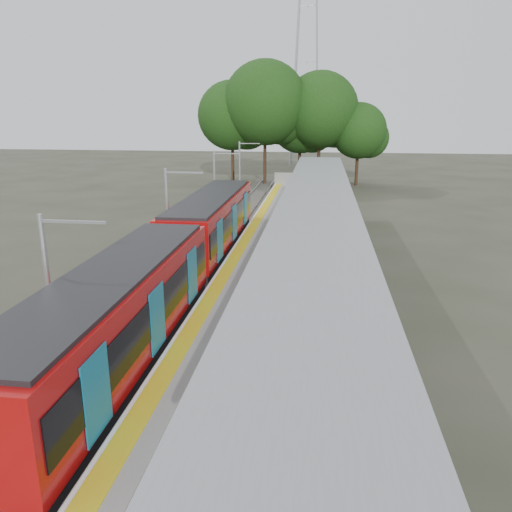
{
  "coord_description": "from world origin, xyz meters",
  "views": [
    {
      "loc": [
        1.7,
        -6.19,
        8.25
      ],
      "look_at": [
        -0.92,
        14.06,
        2.3
      ],
      "focal_mm": 35.0,
      "sensor_mm": 36.0,
      "label": 1
    }
  ],
  "objects_px": {
    "bench_near": "(348,373)",
    "info_pillar_far": "(310,220)",
    "litter_bin": "(303,320)",
    "train": "(178,255)",
    "info_pillar_near": "(305,285)",
    "bench_far": "(325,225)",
    "bench_mid": "(338,270)"
  },
  "relations": [
    {
      "from": "bench_near",
      "to": "bench_mid",
      "type": "relative_size",
      "value": 0.93
    },
    {
      "from": "info_pillar_far",
      "to": "train",
      "type": "bearing_deg",
      "value": -129.53
    },
    {
      "from": "bench_near",
      "to": "bench_mid",
      "type": "xyz_separation_m",
      "value": [
        -0.0,
        8.96,
        0.02
      ]
    },
    {
      "from": "bench_far",
      "to": "info_pillar_near",
      "type": "xyz_separation_m",
      "value": [
        -0.79,
        -11.82,
        0.22
      ]
    },
    {
      "from": "bench_far",
      "to": "info_pillar_near",
      "type": "distance_m",
      "value": 11.85
    },
    {
      "from": "train",
      "to": "bench_far",
      "type": "distance_m",
      "value": 11.57
    },
    {
      "from": "bench_mid",
      "to": "bench_far",
      "type": "relative_size",
      "value": 1.11
    },
    {
      "from": "info_pillar_far",
      "to": "litter_bin",
      "type": "xyz_separation_m",
      "value": [
        0.15,
        -15.17,
        -0.24
      ]
    },
    {
      "from": "train",
      "to": "bench_near",
      "type": "bearing_deg",
      "value": -50.38
    },
    {
      "from": "bench_far",
      "to": "info_pillar_far",
      "type": "bearing_deg",
      "value": 145.96
    },
    {
      "from": "train",
      "to": "bench_mid",
      "type": "xyz_separation_m",
      "value": [
        7.11,
        0.37,
        -0.5
      ]
    },
    {
      "from": "bench_mid",
      "to": "info_pillar_far",
      "type": "xyz_separation_m",
      "value": [
        -1.48,
        9.63,
        0.17
      ]
    },
    {
      "from": "train",
      "to": "info_pillar_near",
      "type": "height_order",
      "value": "train"
    },
    {
      "from": "bench_near",
      "to": "info_pillar_far",
      "type": "relative_size",
      "value": 0.89
    },
    {
      "from": "info_pillar_far",
      "to": "litter_bin",
      "type": "relative_size",
      "value": 1.72
    },
    {
      "from": "info_pillar_near",
      "to": "bench_near",
      "type": "bearing_deg",
      "value": -62.71
    },
    {
      "from": "bench_near",
      "to": "train",
      "type": "bearing_deg",
      "value": 133.54
    },
    {
      "from": "bench_far",
      "to": "litter_bin",
      "type": "relative_size",
      "value": 1.49
    },
    {
      "from": "bench_near",
      "to": "bench_far",
      "type": "bearing_deg",
      "value": 95.75
    },
    {
      "from": "bench_near",
      "to": "litter_bin",
      "type": "height_order",
      "value": "bench_near"
    },
    {
      "from": "train",
      "to": "bench_far",
      "type": "xyz_separation_m",
      "value": [
        6.54,
        9.53,
        -0.55
      ]
    },
    {
      "from": "bench_near",
      "to": "bench_far",
      "type": "distance_m",
      "value": 18.13
    },
    {
      "from": "info_pillar_far",
      "to": "bench_far",
      "type": "bearing_deg",
      "value": -37.18
    },
    {
      "from": "info_pillar_near",
      "to": "train",
      "type": "bearing_deg",
      "value": 173.29
    },
    {
      "from": "bench_far",
      "to": "info_pillar_far",
      "type": "distance_m",
      "value": 1.04
    },
    {
      "from": "train",
      "to": "bench_mid",
      "type": "distance_m",
      "value": 7.14
    },
    {
      "from": "bench_near",
      "to": "info_pillar_near",
      "type": "distance_m",
      "value": 6.45
    },
    {
      "from": "bench_mid",
      "to": "bench_far",
      "type": "distance_m",
      "value": 9.19
    },
    {
      "from": "bench_mid",
      "to": "bench_far",
      "type": "height_order",
      "value": "bench_mid"
    },
    {
      "from": "litter_bin",
      "to": "bench_near",
      "type": "bearing_deg",
      "value": -68.61
    },
    {
      "from": "bench_near",
      "to": "bench_far",
      "type": "height_order",
      "value": "bench_near"
    },
    {
      "from": "bench_near",
      "to": "info_pillar_far",
      "type": "height_order",
      "value": "info_pillar_far"
    }
  ]
}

